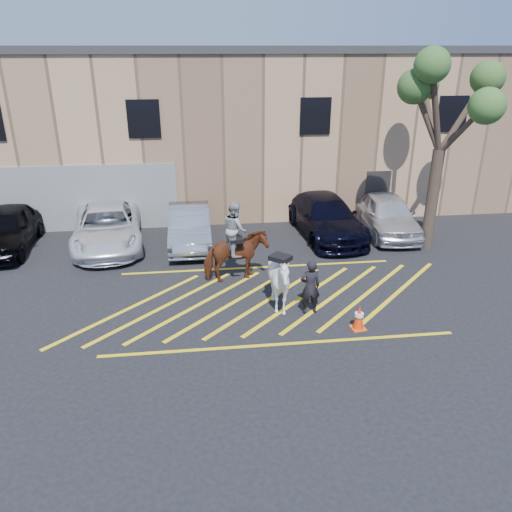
{
  "coord_description": "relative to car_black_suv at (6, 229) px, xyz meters",
  "views": [
    {
      "loc": [
        -2.02,
        -13.88,
        7.3
      ],
      "look_at": [
        -0.31,
        0.2,
        1.3
      ],
      "focal_mm": 35.0,
      "sensor_mm": 36.0,
      "label": 1
    }
  ],
  "objects": [
    {
      "name": "car_white_pickup",
      "position": [
        3.81,
        -0.1,
        -0.05
      ],
      "size": [
        3.18,
        5.77,
        1.53
      ],
      "primitive_type": "imported",
      "rotation": [
        0.0,
        0.0,
        0.12
      ],
      "color": "white",
      "rests_on": "ground"
    },
    {
      "name": "handler",
      "position": [
        10.49,
        -6.35,
        0.02
      ],
      "size": [
        0.64,
        0.45,
        1.67
      ],
      "primitive_type": "imported",
      "rotation": [
        0.0,
        0.0,
        3.22
      ],
      "color": "black",
      "rests_on": "ground"
    },
    {
      "name": "traffic_cone",
      "position": [
        11.65,
        -7.42,
        -0.45
      ],
      "size": [
        0.43,
        0.43,
        0.73
      ],
      "color": "#FF650A",
      "rests_on": "ground"
    },
    {
      "name": "saddled_white",
      "position": [
        9.64,
        -6.09,
        0.14
      ],
      "size": [
        2.3,
        2.31,
        1.9
      ],
      "color": "silver",
      "rests_on": "ground"
    },
    {
      "name": "ground",
      "position": [
        9.38,
        -5.15,
        -0.82
      ],
      "size": [
        90.0,
        90.0,
        0.0
      ],
      "primitive_type": "plane",
      "color": "black",
      "rests_on": "ground"
    },
    {
      "name": "warehouse",
      "position": [
        9.37,
        6.84,
        2.83
      ],
      "size": [
        32.42,
        10.2,
        7.3
      ],
      "color": "tan",
      "rests_on": "ground"
    },
    {
      "name": "tree",
      "position": [
        16.17,
        -1.77,
        4.88
      ],
      "size": [
        3.99,
        4.37,
        7.31
      ],
      "color": "#4B3B2D",
      "rests_on": "ground"
    },
    {
      "name": "car_black_suv",
      "position": [
        0.0,
        0.0,
        0.0
      ],
      "size": [
        2.07,
        4.85,
        1.63
      ],
      "primitive_type": "imported",
      "rotation": [
        0.0,
        0.0,
        0.03
      ],
      "color": "black",
      "rests_on": "ground"
    },
    {
      "name": "hatching_zone",
      "position": [
        9.38,
        -5.45,
        -0.81
      ],
      "size": [
        12.6,
        5.12,
        0.01
      ],
      "color": "yellow",
      "rests_on": "ground"
    },
    {
      "name": "car_silver_sedan",
      "position": [
        7.0,
        -0.33,
        -0.07
      ],
      "size": [
        1.63,
        4.57,
        1.5
      ],
      "primitive_type": "imported",
      "rotation": [
        0.0,
        0.0,
        0.01
      ],
      "color": "gray",
      "rests_on": "ground"
    },
    {
      "name": "car_white_suv",
      "position": [
        15.21,
        -0.01,
        -0.01
      ],
      "size": [
        2.26,
        4.86,
        1.61
      ],
      "primitive_type": "imported",
      "rotation": [
        0.0,
        0.0,
        -0.08
      ],
      "color": "silver",
      "rests_on": "ground"
    },
    {
      "name": "mounted_bay",
      "position": [
        8.52,
        -3.89,
        0.28
      ],
      "size": [
        2.22,
        1.36,
        2.73
      ],
      "color": "maroon",
      "rests_on": "ground"
    },
    {
      "name": "car_blue_suv",
      "position": [
        12.58,
        0.04,
        -0.02
      ],
      "size": [
        2.65,
        5.63,
        1.59
      ],
      "primitive_type": "imported",
      "rotation": [
        0.0,
        0.0,
        0.08
      ],
      "color": "black",
      "rests_on": "ground"
    }
  ]
}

